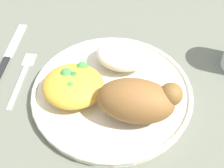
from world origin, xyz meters
TOP-DOWN VIEW (x-y plane):
  - ground_plane at (0.00, 0.00)m, footprint 2.00×2.00m
  - plate at (0.00, 0.00)m, footprint 0.28×0.28m
  - roasted_chicken at (0.05, -0.05)m, footprint 0.13×0.07m
  - rice_pile at (0.01, 0.07)m, footprint 0.10×0.08m
  - mac_cheese_with_broccoli at (-0.06, -0.02)m, footprint 0.10×0.10m
  - fork at (-0.18, 0.01)m, footprint 0.03×0.14m
  - knife at (-0.23, 0.06)m, footprint 0.03×0.19m

SIDE VIEW (x-z plane):
  - ground_plane at x=0.00m, z-range 0.00..0.00m
  - fork at x=-0.18m, z-range 0.00..0.01m
  - knife at x=-0.23m, z-range 0.00..0.01m
  - plate at x=0.00m, z-range 0.00..0.02m
  - mac_cheese_with_broccoli at x=-0.06m, z-range 0.02..0.06m
  - rice_pile at x=0.01m, z-range 0.02..0.06m
  - roasted_chicken at x=0.05m, z-range 0.02..0.09m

